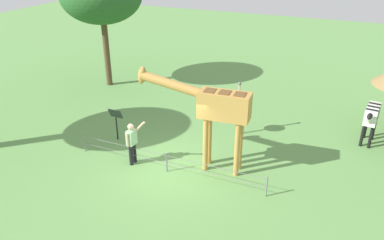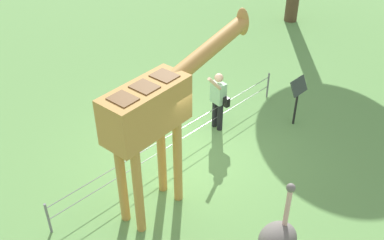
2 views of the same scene
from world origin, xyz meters
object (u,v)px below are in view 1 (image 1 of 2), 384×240
at_px(zebra, 371,117).
at_px(giraffe, 214,108).
at_px(info_sign, 116,118).
at_px(ostrich, 242,108).
at_px(visitor, 132,141).

bearing_deg(zebra, giraffe, 39.47).
height_order(zebra, info_sign, zebra).
relative_size(zebra, info_sign, 1.38).
height_order(zebra, ostrich, ostrich).
bearing_deg(zebra, info_sign, 21.77).
xyz_separation_m(zebra, info_sign, (9.17, 3.66, -0.21)).
relative_size(visitor, info_sign, 1.30).
height_order(giraffe, info_sign, giraffe).
bearing_deg(visitor, info_sign, -40.17).
distance_m(zebra, ostrich, 4.94).
bearing_deg(zebra, visitor, 33.05).
bearing_deg(ostrich, visitor, 52.84).
xyz_separation_m(ostrich, info_sign, (4.38, 2.45, -0.23)).
height_order(visitor, zebra, visitor).
xyz_separation_m(visitor, ostrich, (-2.84, -3.75, 0.27)).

